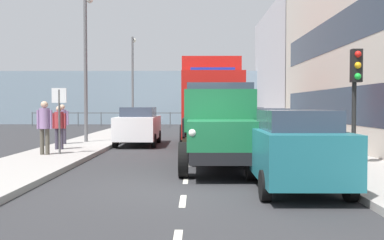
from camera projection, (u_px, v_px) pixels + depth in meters
ground_plane at (191, 145)px, 20.39m from camera, size 80.00×80.00×0.00m
sidewalk_left at (293, 144)px, 20.34m from camera, size 2.62×38.55×0.15m
sidewalk_right at (89, 144)px, 20.43m from camera, size 2.62×38.55×0.15m
road_centreline_markings at (190, 147)px, 19.30m from camera, size 0.12×32.96×0.01m
building_far_block at (320, 69)px, 36.02m from camera, size 8.48×15.01×9.34m
sea_horizon at (193, 98)px, 42.57m from camera, size 80.00×0.80×5.00m
seawall_railing at (193, 115)px, 39.02m from camera, size 28.08×0.08×1.20m
truck_vintage_green at (219, 128)px, 12.57m from camera, size 2.17×5.64×2.43m
lorry_cargo_red at (210, 99)px, 20.69m from camera, size 2.58×8.20×3.87m
car_teal_kerbside_near at (294, 149)px, 9.67m from camera, size 1.79×3.84×1.72m
car_navy_kerbside_1 at (261, 133)px, 14.75m from camera, size 1.78×4.21×1.72m
car_maroon_kerbside_2 at (244, 126)px, 20.04m from camera, size 1.83×3.81×1.72m
car_white_oppositeside_0 at (138, 125)px, 20.42m from camera, size 1.81×4.07×1.72m
pedestrian_in_dark_coat at (45, 123)px, 15.18m from camera, size 0.53×0.34×1.80m
pedestrian_strolling at (59, 124)px, 17.00m from camera, size 0.53×0.34×1.63m
pedestrian_near_railing at (62, 121)px, 19.33m from camera, size 0.53×0.34×1.69m
traffic_light_near at (356, 81)px, 12.36m from camera, size 0.28×0.41×3.20m
lamp_post_promenade at (86, 54)px, 20.60m from camera, size 0.32×1.14×6.79m
lamp_post_far at (133, 74)px, 33.38m from camera, size 0.32×1.14×6.69m
street_sign at (59, 109)px, 15.36m from camera, size 0.50×0.07×2.25m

